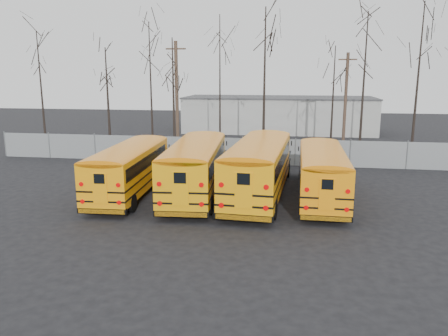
% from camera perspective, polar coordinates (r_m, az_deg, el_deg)
% --- Properties ---
extents(ground, '(120.00, 120.00, 0.00)m').
position_cam_1_polar(ground, '(22.16, -1.24, -5.65)').
color(ground, black).
rests_on(ground, ground).
extents(fence, '(40.00, 0.04, 2.00)m').
position_cam_1_polar(fence, '(33.48, 2.42, 2.23)').
color(fence, gray).
rests_on(fence, ground).
extents(distant_building, '(22.00, 8.00, 4.00)m').
position_cam_1_polar(distant_building, '(53.00, 7.13, 6.92)').
color(distant_building, '#B0B0AB').
rests_on(distant_building, ground).
extents(bus_a, '(2.95, 10.53, 2.92)m').
position_cam_1_polar(bus_a, '(25.40, -12.10, 0.38)').
color(bus_a, black).
rests_on(bus_a, ground).
extents(bus_b, '(3.46, 11.45, 3.16)m').
position_cam_1_polar(bus_b, '(24.72, -3.68, 0.64)').
color(bus_b, black).
rests_on(bus_b, ground).
extents(bus_c, '(3.35, 11.85, 3.28)m').
position_cam_1_polar(bus_c, '(24.28, 4.65, 0.59)').
color(bus_c, black).
rests_on(bus_c, ground).
extents(bus_d, '(2.48, 10.39, 2.90)m').
position_cam_1_polar(bus_d, '(24.37, 12.68, -0.17)').
color(bus_d, black).
rests_on(bus_d, ground).
extents(utility_pole_left, '(1.68, 0.29, 9.45)m').
position_cam_1_polar(utility_pole_left, '(37.68, -6.18, 9.19)').
color(utility_pole_left, '#493629').
rests_on(utility_pole_left, ground).
extents(utility_pole_right, '(1.52, 0.27, 8.53)m').
position_cam_1_polar(utility_pole_right, '(38.95, 15.56, 8.21)').
color(utility_pole_right, '#483529').
rests_on(utility_pole_right, ground).
extents(tree_0, '(0.26, 0.26, 10.47)m').
position_cam_1_polar(tree_0, '(43.37, -22.74, 9.21)').
color(tree_0, black).
rests_on(tree_0, ground).
extents(tree_1, '(0.26, 0.26, 9.14)m').
position_cam_1_polar(tree_1, '(42.38, -14.93, 8.79)').
color(tree_1, black).
rests_on(tree_1, ground).
extents(tree_2, '(0.26, 0.26, 11.24)m').
position_cam_1_polar(tree_2, '(40.41, -9.52, 10.37)').
color(tree_2, black).
rests_on(tree_2, ground).
extents(tree_3, '(0.26, 0.26, 9.57)m').
position_cam_1_polar(tree_3, '(35.76, -6.61, 8.91)').
color(tree_3, black).
rests_on(tree_3, ground).
extents(tree_4, '(0.26, 0.26, 11.58)m').
position_cam_1_polar(tree_4, '(37.53, -0.54, 10.67)').
color(tree_4, black).
rests_on(tree_4, ground).
extents(tree_5, '(0.26, 0.26, 11.88)m').
position_cam_1_polar(tree_5, '(35.71, 5.29, 10.79)').
color(tree_5, black).
rests_on(tree_5, ground).
extents(tree_6, '(0.26, 0.26, 9.10)m').
position_cam_1_polar(tree_6, '(38.80, 14.02, 8.53)').
color(tree_6, black).
rests_on(tree_6, ground).
extents(tree_7, '(0.26, 0.26, 11.63)m').
position_cam_1_polar(tree_7, '(37.81, 17.75, 10.15)').
color(tree_7, black).
rests_on(tree_7, ground).
extents(tree_8, '(0.26, 0.26, 12.24)m').
position_cam_1_polar(tree_8, '(38.32, 23.96, 10.17)').
color(tree_8, black).
rests_on(tree_8, ground).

